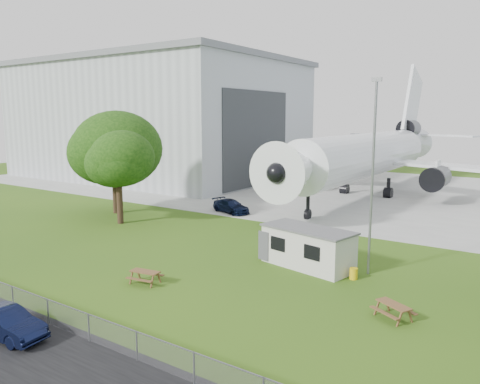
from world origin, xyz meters
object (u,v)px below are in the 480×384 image
Objects in this scene: picnic_west at (145,283)px; car_centre_sedan at (6,324)px; hangar at (160,119)px; site_cabin at (308,247)px; picnic_east at (393,318)px; airliner at (370,153)px.

car_centre_sedan reaches higher than picnic_west.
site_cabin is (42.37, -30.64, -8.09)m from hangar.
site_cabin is 3.87× the size of picnic_west.
hangar is at bearing 144.12° from site_cabin.
picnic_east is at bearing 4.38° from picnic_west.
airliner is 39.12m from picnic_west.
hangar is 59.90m from car_centre_sedan.
airliner is at bearing 80.34° from picnic_west.
hangar is 36.21m from airliner.
site_cabin is at bearing 41.91° from picnic_west.
picnic_west is (-0.24, -38.76, -5.27)m from airliner.
car_centre_sedan is (-0.11, -8.46, 0.68)m from picnic_west.
site_cabin reaches higher than car_centre_sedan.
airliner is (35.97, -0.14, -4.14)m from hangar.
hangar is 61.61m from picnic_east.
picnic_east is at bearing -55.13° from car_centre_sedan.
airliner is 47.45m from car_centre_sedan.
airliner reaches higher than picnic_west.
hangar reaches higher than car_centre_sedan.
airliner reaches higher than car_centre_sedan.
picnic_west is at bearing -47.43° from hangar.
hangar is at bearing 31.28° from car_centre_sedan.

